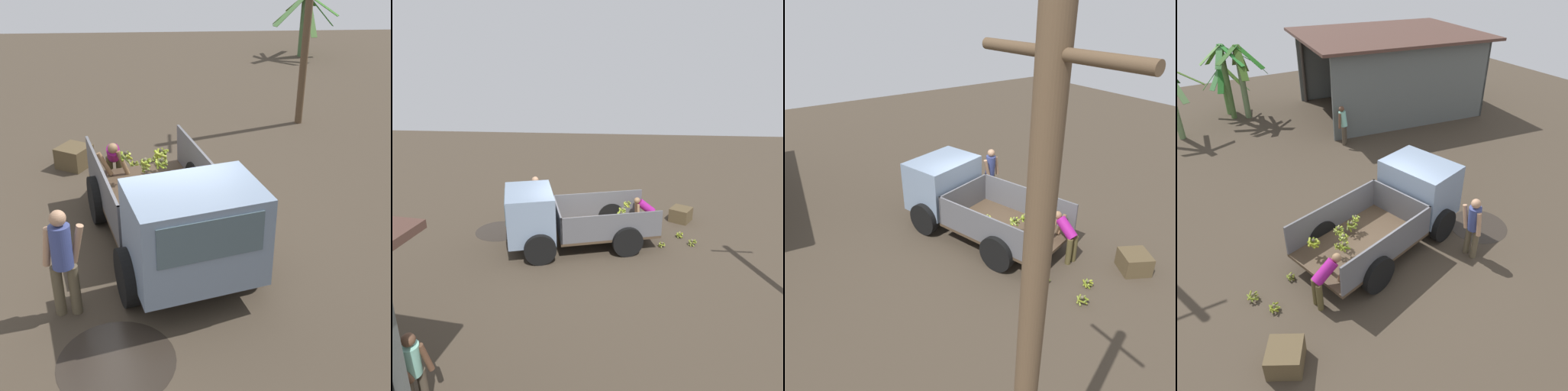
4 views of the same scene
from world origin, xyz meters
TOP-DOWN VIEW (x-y plane):
  - ground at (0.00, 0.00)m, footprint 36.00×36.00m
  - mud_patch_0 at (2.84, -0.55)m, footprint 1.60×1.60m
  - cargo_truck at (0.97, 0.42)m, footprint 4.82×3.12m
  - utility_pole at (-5.87, 3.82)m, footprint 1.21×0.20m
  - banana_palm_2 at (-13.16, 5.56)m, footprint 2.46×2.51m
  - person_foreground_visitor at (1.76, -1.32)m, footprint 0.38×0.64m
  - person_worker_loading at (-2.04, -0.91)m, footprint 0.72×0.65m
  - banana_bunch_on_ground_0 at (-2.49, 0.14)m, footprint 0.21×0.21m
  - banana_bunch_on_ground_1 at (-3.43, -0.05)m, footprint 0.28×0.29m
  - banana_bunch_on_ground_2 at (-3.12, -0.58)m, footprint 0.25×0.25m
  - wooden_crate_0 at (-3.34, -1.95)m, footprint 0.89×0.89m

SIDE VIEW (x-z plane):
  - ground at x=0.00m, z-range 0.00..0.00m
  - mud_patch_0 at x=2.84m, z-range 0.00..0.01m
  - banana_bunch_on_ground_0 at x=-2.49m, z-range 0.01..0.18m
  - banana_bunch_on_ground_2 at x=-3.12m, z-range 0.01..0.19m
  - banana_bunch_on_ground_1 at x=-3.43m, z-range 0.01..0.23m
  - wooden_crate_0 at x=-3.34m, z-range 0.00..0.48m
  - person_worker_loading at x=-2.04m, z-range 0.11..1.34m
  - person_foreground_visitor at x=1.76m, z-range 0.09..1.80m
  - cargo_truck at x=0.97m, z-range 0.05..1.92m
  - banana_palm_2 at x=-13.16m, z-range 0.08..2.43m
  - utility_pole at x=-5.87m, z-range 0.06..6.14m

